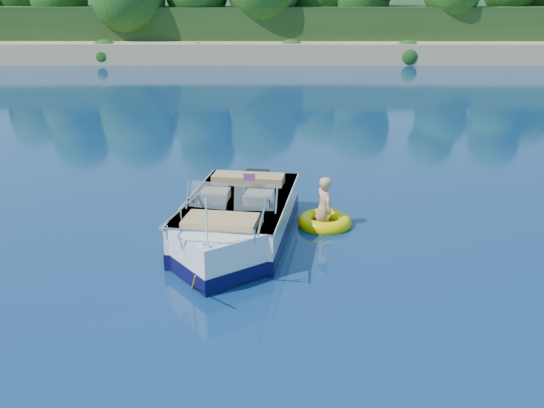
% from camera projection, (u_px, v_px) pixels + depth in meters
% --- Properties ---
extents(ground, '(160.00, 160.00, 0.00)m').
position_uv_depth(ground, '(314.00, 257.00, 12.51)').
color(ground, '#092344').
rests_on(ground, ground).
extents(shoreline, '(170.00, 59.00, 6.00)m').
position_uv_depth(shoreline, '(281.00, 28.00, 72.32)').
color(shoreline, tan).
rests_on(shoreline, ground).
extents(motorboat, '(2.78, 6.12, 2.04)m').
position_uv_depth(motorboat, '(236.00, 225.00, 13.16)').
color(motorboat, white).
rests_on(motorboat, ground).
extents(tow_tube, '(1.65, 1.65, 0.34)m').
position_uv_depth(tow_tube, '(324.00, 222.00, 14.20)').
color(tow_tube, '#FFE100').
rests_on(tow_tube, ground).
extents(boy, '(0.72, 0.95, 1.71)m').
position_uv_depth(boy, '(323.00, 225.00, 14.25)').
color(boy, '#DEA875').
rests_on(boy, ground).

